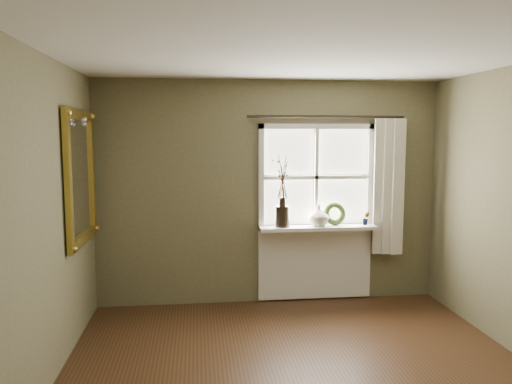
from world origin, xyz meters
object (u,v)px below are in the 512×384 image
object	(u,v)px
cream_vase	(319,215)
dark_jug	(282,216)
wreath	(335,216)
gilt_mirror	(81,177)

from	to	relation	value
cream_vase	dark_jug	bearing A→B (deg)	180.00
wreath	gilt_mirror	bearing A→B (deg)	-173.74
cream_vase	gilt_mirror	bearing A→B (deg)	-167.17
cream_vase	wreath	world-z (taller)	cream_vase
dark_jug	cream_vase	distance (m)	0.43
dark_jug	gilt_mirror	distance (m)	2.24
wreath	cream_vase	bearing A→B (deg)	-175.29
cream_vase	wreath	xyz separation A→B (m)	(0.20, 0.04, -0.02)
dark_jug	cream_vase	bearing A→B (deg)	0.00
dark_jug	gilt_mirror	bearing A→B (deg)	-164.68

